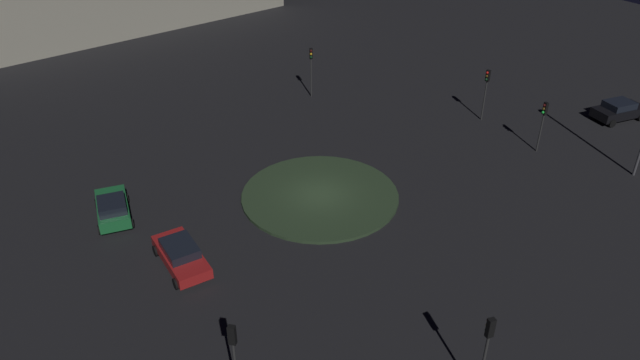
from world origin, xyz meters
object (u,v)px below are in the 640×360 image
object	(u,v)px
traffic_light_north	(487,343)
traffic_light_west_near	(543,117)
car_red	(181,255)
traffic_light_southwest	(311,63)
traffic_light_west	(486,85)
car_black	(619,110)
traffic_light_northeast	(234,349)
car_green	(113,208)

from	to	relation	value
traffic_light_north	traffic_light_west_near	world-z (taller)	traffic_light_north
car_red	traffic_light_southwest	world-z (taller)	traffic_light_southwest
traffic_light_north	traffic_light_west_near	xyz separation A→B (m)	(-19.44, -12.93, -0.37)
traffic_light_west	traffic_light_west_near	distance (m)	5.97
car_black	traffic_light_northeast	size ratio (longest dim) A/B	1.04
car_black	traffic_light_west_near	size ratio (longest dim) A/B	1.17
traffic_light_west	traffic_light_northeast	xyz separation A→B (m)	(28.47, 13.65, 0.08)
car_green	car_black	xyz separation A→B (m)	(-38.00, 8.29, 0.02)
car_green	traffic_light_north	size ratio (longest dim) A/B	0.98
car_red	traffic_light_west	bearing A→B (deg)	-79.90
traffic_light_north	traffic_light_west_near	bearing A→B (deg)	-46.30
car_red	car_green	xyz separation A→B (m)	(1.74, -6.41, 0.05)
traffic_light_west	traffic_light_north	distance (m)	27.48
car_green	car_black	bearing A→B (deg)	-90.12
traffic_light_west	traffic_light_north	bearing A→B (deg)	35.35
car_green	car_black	distance (m)	38.89
traffic_light_west	traffic_light_northeast	world-z (taller)	traffic_light_northeast
traffic_light_northeast	traffic_light_southwest	world-z (taller)	traffic_light_southwest
traffic_light_west	traffic_light_north	world-z (taller)	traffic_light_north
car_red	traffic_light_northeast	world-z (taller)	traffic_light_northeast
car_green	traffic_light_west	distance (m)	28.99
traffic_light_north	traffic_light_west	bearing A→B (deg)	-36.58
traffic_light_north	traffic_light_west_near	distance (m)	23.35
car_red	traffic_light_northeast	bearing A→B (deg)	173.34
traffic_light_southwest	traffic_light_northeast	bearing A→B (deg)	-7.41
car_green	traffic_light_north	distance (m)	23.12
car_green	traffic_light_west	size ratio (longest dim) A/B	1.02
traffic_light_northeast	traffic_light_west_near	world-z (taller)	traffic_light_northeast
traffic_light_west_near	traffic_light_west	bearing A→B (deg)	-83.16
car_red	car_black	distance (m)	36.31
traffic_light_west	car_green	bearing A→B (deg)	-12.72
traffic_light_west	traffic_light_west_near	xyz separation A→B (m)	(0.55, 5.94, -0.25)
car_red	traffic_light_west_near	distance (m)	26.67
traffic_light_west_near	traffic_light_southwest	world-z (taller)	traffic_light_southwest
car_red	car_green	bearing A→B (deg)	16.77
traffic_light_west	car_black	bearing A→B (deg)	139.23
car_green	traffic_light_northeast	world-z (taller)	traffic_light_northeast
car_red	traffic_light_southwest	xyz separation A→B (m)	(-18.18, -15.45, 2.33)
traffic_light_west	car_red	bearing A→B (deg)	0.47
car_black	car_red	bearing A→B (deg)	8.06
car_green	traffic_light_west_near	world-z (taller)	traffic_light_west_near
car_red	traffic_light_west_near	xyz separation A→B (m)	(-26.53, 1.90, 2.00)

